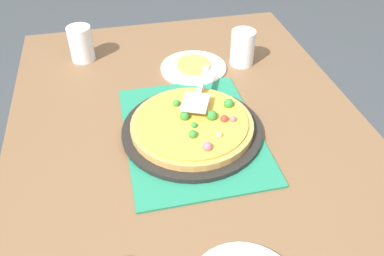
{
  "coord_description": "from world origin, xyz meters",
  "views": [
    {
      "loc": [
        0.8,
        -0.18,
        1.46
      ],
      "look_at": [
        0.0,
        0.0,
        0.77
      ],
      "focal_mm": 37.29,
      "sensor_mm": 36.0,
      "label": 1
    }
  ],
  "objects_px": {
    "pizza": "(193,124)",
    "cup_near": "(81,44)",
    "pizza_server": "(198,92)",
    "pizza_pan": "(192,130)",
    "served_slice_right": "(193,65)",
    "plate_far_right": "(193,68)",
    "cup_corner": "(243,48)"
  },
  "relations": [
    {
      "from": "plate_far_right",
      "to": "cup_corner",
      "type": "distance_m",
      "value": 0.18
    },
    {
      "from": "served_slice_right",
      "to": "pizza_server",
      "type": "xyz_separation_m",
      "value": [
        0.23,
        -0.04,
        0.05
      ]
    },
    {
      "from": "cup_near",
      "to": "cup_corner",
      "type": "distance_m",
      "value": 0.55
    },
    {
      "from": "pizza_pan",
      "to": "pizza_server",
      "type": "distance_m",
      "value": 0.11
    },
    {
      "from": "pizza_pan",
      "to": "cup_corner",
      "type": "relative_size",
      "value": 3.17
    },
    {
      "from": "pizza",
      "to": "served_slice_right",
      "type": "height_order",
      "value": "pizza"
    },
    {
      "from": "pizza",
      "to": "cup_corner",
      "type": "xyz_separation_m",
      "value": [
        -0.33,
        0.24,
        0.03
      ]
    },
    {
      "from": "pizza",
      "to": "cup_corner",
      "type": "height_order",
      "value": "cup_corner"
    },
    {
      "from": "pizza_pan",
      "to": "pizza",
      "type": "height_order",
      "value": "pizza"
    },
    {
      "from": "pizza",
      "to": "cup_near",
      "type": "relative_size",
      "value": 2.75
    },
    {
      "from": "pizza_server",
      "to": "cup_near",
      "type": "bearing_deg",
      "value": -139.97
    },
    {
      "from": "cup_near",
      "to": "pizza_pan",
      "type": "bearing_deg",
      "value": 30.89
    },
    {
      "from": "pizza",
      "to": "cup_corner",
      "type": "bearing_deg",
      "value": 143.08
    },
    {
      "from": "pizza_pan",
      "to": "plate_far_right",
      "type": "distance_m",
      "value": 0.33
    },
    {
      "from": "pizza",
      "to": "served_slice_right",
      "type": "xyz_separation_m",
      "value": [
        -0.32,
        0.08,
        -0.02
      ]
    },
    {
      "from": "plate_far_right",
      "to": "cup_near",
      "type": "xyz_separation_m",
      "value": [
        -0.15,
        -0.36,
        0.06
      ]
    },
    {
      "from": "pizza_server",
      "to": "cup_corner",
      "type": "bearing_deg",
      "value": 138.54
    },
    {
      "from": "pizza_server",
      "to": "pizza_pan",
      "type": "bearing_deg",
      "value": -23.26
    },
    {
      "from": "served_slice_right",
      "to": "cup_corner",
      "type": "xyz_separation_m",
      "value": [
        -0.0,
        0.17,
        0.04
      ]
    },
    {
      "from": "pizza_server",
      "to": "plate_far_right",
      "type": "bearing_deg",
      "value": 170.62
    },
    {
      "from": "pizza",
      "to": "cup_near",
      "type": "bearing_deg",
      "value": -148.98
    },
    {
      "from": "cup_near",
      "to": "cup_corner",
      "type": "xyz_separation_m",
      "value": [
        0.15,
        0.53,
        0.0
      ]
    },
    {
      "from": "cup_near",
      "to": "served_slice_right",
      "type": "bearing_deg",
      "value": 67.59
    },
    {
      "from": "pizza_pan",
      "to": "pizza_server",
      "type": "bearing_deg",
      "value": 156.74
    },
    {
      "from": "plate_far_right",
      "to": "pizza_server",
      "type": "height_order",
      "value": "pizza_server"
    },
    {
      "from": "pizza",
      "to": "pizza_pan",
      "type": "bearing_deg",
      "value": -104.52
    },
    {
      "from": "served_slice_right",
      "to": "pizza_server",
      "type": "height_order",
      "value": "pizza_server"
    },
    {
      "from": "plate_far_right",
      "to": "pizza",
      "type": "bearing_deg",
      "value": -13.1
    },
    {
      "from": "plate_far_right",
      "to": "served_slice_right",
      "type": "distance_m",
      "value": 0.01
    },
    {
      "from": "cup_near",
      "to": "plate_far_right",
      "type": "bearing_deg",
      "value": 67.59
    },
    {
      "from": "plate_far_right",
      "to": "cup_near",
      "type": "height_order",
      "value": "cup_near"
    },
    {
      "from": "pizza",
      "to": "cup_near",
      "type": "distance_m",
      "value": 0.55
    }
  ]
}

